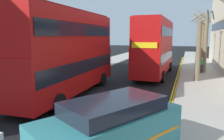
{
  "coord_description": "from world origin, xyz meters",
  "views": [
    {
      "loc": [
        5.12,
        -2.37,
        4.0
      ],
      "look_at": [
        0.5,
        11.0,
        1.8
      ],
      "focal_mm": 35.17,
      "sensor_mm": 36.0,
      "label": 1
    }
  ],
  "objects_px": {
    "double_decker_bus_oncoming": "(155,46)",
    "pedestrian_far": "(202,65)",
    "double_decker_bus_away": "(68,51)",
    "taxi_minivan": "(108,134)"
  },
  "relations": [
    {
      "from": "double_decker_bus_oncoming",
      "to": "pedestrian_far",
      "type": "relative_size",
      "value": 6.69
    },
    {
      "from": "double_decker_bus_away",
      "to": "taxi_minivan",
      "type": "bearing_deg",
      "value": -52.31
    },
    {
      "from": "taxi_minivan",
      "to": "pedestrian_far",
      "type": "relative_size",
      "value": 3.15
    },
    {
      "from": "double_decker_bus_oncoming",
      "to": "pedestrian_far",
      "type": "xyz_separation_m",
      "value": [
        4.58,
        2.25,
        -2.04
      ]
    },
    {
      "from": "double_decker_bus_away",
      "to": "double_decker_bus_oncoming",
      "type": "relative_size",
      "value": 1.0
    },
    {
      "from": "taxi_minivan",
      "to": "pedestrian_far",
      "type": "distance_m",
      "value": 19.15
    },
    {
      "from": "pedestrian_far",
      "to": "taxi_minivan",
      "type": "bearing_deg",
      "value": -100.83
    },
    {
      "from": "double_decker_bus_oncoming",
      "to": "double_decker_bus_away",
      "type": "bearing_deg",
      "value": -114.84
    },
    {
      "from": "double_decker_bus_away",
      "to": "double_decker_bus_oncoming",
      "type": "bearing_deg",
      "value": 65.16
    },
    {
      "from": "double_decker_bus_oncoming",
      "to": "taxi_minivan",
      "type": "height_order",
      "value": "double_decker_bus_oncoming"
    }
  ]
}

